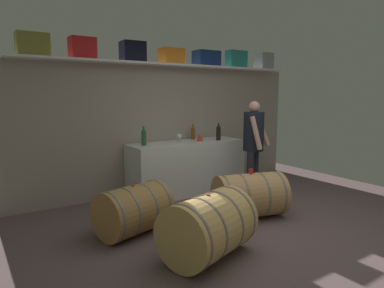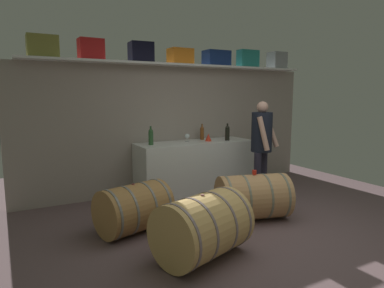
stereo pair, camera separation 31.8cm
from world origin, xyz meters
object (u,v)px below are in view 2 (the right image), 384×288
(toolcase_red, at_px, (91,49))
(wine_barrel_near, at_px, (253,197))
(toolcase_orange, at_px, (180,56))
(red_funnel, at_px, (208,137))
(toolcase_black, at_px, (141,52))
(wine_bottle_green, at_px, (151,136))
(toolcase_olive, at_px, (42,47))
(tasting_cup, at_px, (254,172))
(toolcase_navy, at_px, (216,58))
(wine_barrel_flank, at_px, (202,227))
(wine_bottle_amber, at_px, (202,133))
(toolcase_teal, at_px, (248,59))
(wine_glass, at_px, (187,136))
(work_cabinet, at_px, (195,167))
(wine_barrel_far, at_px, (134,208))
(winemaker_pouring, at_px, (262,139))
(wine_bottle_dark, at_px, (227,133))
(toolcase_grey, at_px, (277,61))

(toolcase_red, distance_m, wine_barrel_near, 3.06)
(toolcase_orange, xyz_separation_m, red_funnel, (0.38, -0.27, -1.32))
(toolcase_black, relative_size, wine_bottle_green, 1.19)
(toolcase_orange, xyz_separation_m, wine_bottle_green, (-0.62, -0.22, -1.26))
(toolcase_olive, relative_size, toolcase_red, 1.15)
(toolcase_olive, xyz_separation_m, toolcase_black, (1.39, 0.00, 0.00))
(toolcase_red, height_order, tasting_cup, toolcase_red)
(red_funnel, bearing_deg, toolcase_navy, 40.80)
(wine_barrel_flank, xyz_separation_m, tasting_cup, (1.14, 0.62, 0.30))
(toolcase_navy, height_order, wine_bottle_amber, toolcase_navy)
(toolcase_orange, height_order, wine_bottle_amber, toolcase_orange)
(toolcase_teal, xyz_separation_m, wine_glass, (-1.34, -0.18, -1.33))
(toolcase_teal, distance_m, wine_glass, 1.90)
(work_cabinet, bearing_deg, toolcase_navy, 23.13)
(toolcase_olive, bearing_deg, wine_bottle_amber, -1.70)
(toolcase_red, xyz_separation_m, wine_glass, (1.46, -0.18, -1.32))
(wine_barrel_far, xyz_separation_m, winemaker_pouring, (2.21, 0.35, 0.64))
(wine_bottle_dark, height_order, wine_barrel_flank, wine_bottle_dark)
(toolcase_red, distance_m, red_funnel, 2.27)
(toolcase_red, relative_size, red_funnel, 2.75)
(toolcase_grey, xyz_separation_m, winemaker_pouring, (-1.16, -1.00, -1.33))
(toolcase_grey, bearing_deg, red_funnel, -170.27)
(wine_bottle_green, bearing_deg, toolcase_red, 164.66)
(work_cabinet, height_order, wine_barrel_near, work_cabinet)
(toolcase_navy, distance_m, wine_bottle_amber, 1.31)
(toolcase_black, bearing_deg, toolcase_orange, 3.02)
(toolcase_olive, height_order, wine_barrel_near, toolcase_olive)
(toolcase_black, bearing_deg, toolcase_red, -176.98)
(toolcase_orange, height_order, wine_barrel_flank, toolcase_orange)
(toolcase_grey, bearing_deg, wine_bottle_green, -174.77)
(toolcase_grey, distance_m, work_cabinet, 2.67)
(toolcase_navy, relative_size, work_cabinet, 0.22)
(work_cabinet, height_order, tasting_cup, work_cabinet)
(wine_bottle_amber, xyz_separation_m, wine_barrel_near, (-0.17, -1.64, -0.67))
(toolcase_teal, relative_size, wine_barrel_far, 0.42)
(wine_bottle_green, bearing_deg, wine_bottle_amber, 9.94)
(wine_barrel_near, relative_size, tasting_cup, 17.42)
(wine_barrel_flank, bearing_deg, red_funnel, 39.40)
(toolcase_navy, bearing_deg, wine_bottle_amber, -171.68)
(toolcase_olive, relative_size, wine_bottle_green, 1.35)
(wine_bottle_green, xyz_separation_m, red_funnel, (1.00, -0.05, -0.07))
(work_cabinet, bearing_deg, toolcase_red, 171.53)
(toolcase_black, xyz_separation_m, red_funnel, (1.05, -0.27, -1.35))
(toolcase_teal, height_order, tasting_cup, toolcase_teal)
(wine_glass, bearing_deg, toolcase_grey, 5.01)
(toolcase_red, height_order, toolcase_teal, toolcase_teal)
(toolcase_navy, bearing_deg, wine_bottle_dark, -87.89)
(toolcase_teal, relative_size, wine_bottle_amber, 1.45)
(toolcase_red, relative_size, toolcase_navy, 0.79)
(toolcase_orange, height_order, wine_barrel_far, toolcase_orange)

